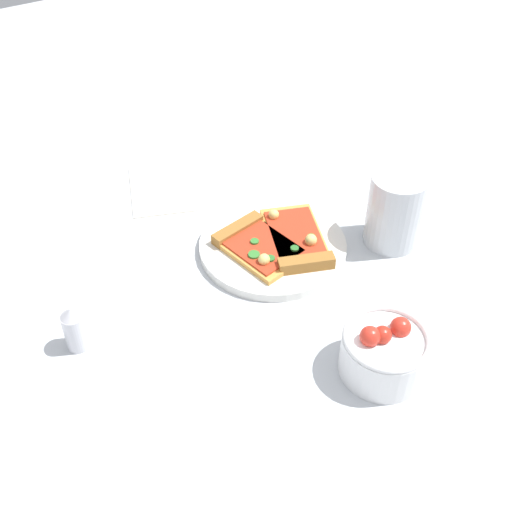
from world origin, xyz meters
The scene contains 8 objects.
ground_plane centered at (0.00, 0.00, 0.00)m, with size 2.40×2.40×0.00m, color silver.
plate centered at (-0.03, -0.04, 0.01)m, with size 0.22×0.22×0.01m, color white.
pizza_slice_near centered at (-0.06, -0.02, 0.02)m, with size 0.13×0.17×0.02m.
pizza_slice_far centered at (0.00, -0.04, 0.02)m, with size 0.11×0.14×0.02m.
salad_bowl centered at (-0.03, 0.22, 0.03)m, with size 0.11×0.11×0.08m.
soda_glass centered at (-0.20, 0.03, 0.05)m, with size 0.08×0.08×0.12m.
paper_napkin centered at (0.05, -0.27, 0.00)m, with size 0.10×0.14×0.00m, color silver.
pepper_shaker centered at (0.29, -0.01, 0.03)m, with size 0.03×0.03×0.07m.
Camera 1 is at (0.38, 0.58, 0.66)m, focal length 45.85 mm.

